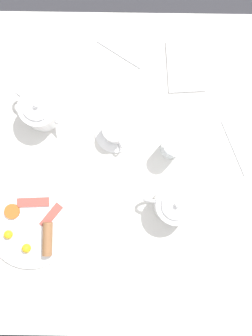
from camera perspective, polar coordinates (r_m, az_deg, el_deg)
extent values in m
plane|color=#333338|center=(1.87, 0.00, -1.84)|extent=(8.00, 8.00, 0.00)
cube|color=silver|center=(1.11, 0.00, -0.14)|extent=(1.09, 1.03, 0.03)
cylinder|color=brown|center=(1.62, 17.45, -19.16)|extent=(0.04, 0.04, 0.74)
cylinder|color=brown|center=(1.67, 17.08, 15.84)|extent=(0.04, 0.04, 0.74)
cylinder|color=brown|center=(1.62, -17.89, -18.70)|extent=(0.04, 0.04, 0.74)
cylinder|color=brown|center=(1.67, -16.63, 16.26)|extent=(0.04, 0.04, 0.74)
cylinder|color=white|center=(1.14, -16.25, -9.44)|extent=(0.29, 0.29, 0.01)
cylinder|color=white|center=(1.15, -19.70, -10.79)|extent=(0.07, 0.07, 0.00)
sphere|color=yellow|center=(1.14, -19.87, -10.85)|extent=(0.03, 0.03, 0.03)
cylinder|color=white|center=(1.14, -16.84, -13.14)|extent=(0.06, 0.06, 0.00)
sphere|color=yellow|center=(1.13, -17.00, -13.22)|extent=(0.03, 0.03, 0.03)
cylinder|color=brown|center=(1.11, -13.57, -11.91)|extent=(0.11, 0.03, 0.03)
cube|color=#B74C42|center=(1.11, -12.96, -8.07)|extent=(0.09, 0.08, 0.01)
cube|color=#B74C42|center=(1.12, -15.92, -5.74)|extent=(0.03, 0.11, 0.01)
cylinder|color=#D16023|center=(1.14, -19.27, -7.15)|extent=(0.05, 0.05, 0.01)
cylinder|color=white|center=(1.06, 8.36, -6.31)|extent=(0.13, 0.13, 0.09)
cylinder|color=white|center=(1.02, 8.75, -6.39)|extent=(0.09, 0.09, 0.01)
sphere|color=white|center=(1.00, 8.86, -6.42)|extent=(0.02, 0.02, 0.02)
cone|color=white|center=(1.07, 12.55, -6.91)|extent=(0.03, 0.05, 0.04)
torus|color=white|center=(1.06, 4.69, -5.75)|extent=(0.02, 0.07, 0.07)
cylinder|color=white|center=(1.12, -14.65, 9.72)|extent=(0.13, 0.13, 0.09)
cylinder|color=white|center=(1.08, -15.29, 10.32)|extent=(0.09, 0.09, 0.01)
sphere|color=white|center=(1.07, -15.48, 10.49)|extent=(0.02, 0.02, 0.02)
cone|color=white|center=(1.09, -11.54, 7.66)|extent=(0.04, 0.05, 0.04)
torus|color=white|center=(1.15, -17.38, 11.51)|extent=(0.05, 0.06, 0.07)
cylinder|color=white|center=(1.11, -1.92, 6.21)|extent=(0.14, 0.14, 0.01)
cylinder|color=white|center=(1.08, -1.97, 6.52)|extent=(0.08, 0.08, 0.06)
cylinder|color=olive|center=(1.09, -1.96, 6.44)|extent=(0.07, 0.07, 0.04)
torus|color=white|center=(1.07, -1.07, 4.37)|extent=(0.04, 0.02, 0.04)
cylinder|color=white|center=(1.07, 8.01, 3.71)|extent=(0.07, 0.07, 0.10)
cube|color=white|center=(1.19, 10.34, 17.05)|extent=(0.19, 0.14, 0.01)
cube|color=silver|center=(1.19, -1.17, 19.30)|extent=(0.11, 0.16, 0.00)
cube|color=silver|center=(1.16, 18.31, 3.41)|extent=(0.19, 0.09, 0.00)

